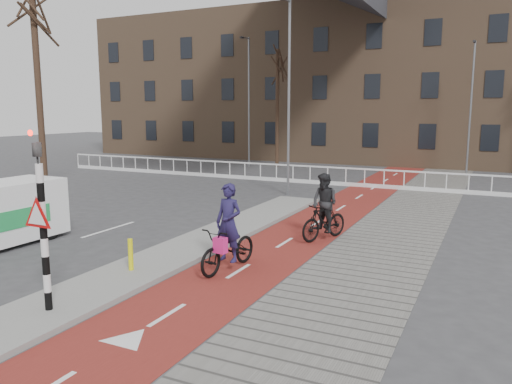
% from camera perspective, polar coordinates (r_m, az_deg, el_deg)
% --- Properties ---
extents(ground, '(120.00, 120.00, 0.00)m').
position_cam_1_polar(ground, '(11.85, -13.21, -10.58)').
color(ground, '#38383A').
rests_on(ground, ground).
extents(bike_lane, '(2.50, 60.00, 0.01)m').
position_cam_1_polar(bike_lane, '(19.83, 8.85, -2.34)').
color(bike_lane, maroon).
rests_on(bike_lane, ground).
extents(sidewalk, '(3.00, 60.00, 0.01)m').
position_cam_1_polar(sidewalk, '(19.22, 16.86, -3.01)').
color(sidewalk, slate).
rests_on(sidewalk, ground).
extents(curb_island, '(1.80, 16.00, 0.12)m').
position_cam_1_polar(curb_island, '(15.33, -5.82, -5.54)').
color(curb_island, gray).
rests_on(curb_island, ground).
extents(traffic_signal, '(0.80, 0.80, 3.68)m').
position_cam_1_polar(traffic_signal, '(10.33, -23.31, -2.60)').
color(traffic_signal, black).
rests_on(traffic_signal, curb_island).
extents(bollard, '(0.12, 0.12, 0.78)m').
position_cam_1_polar(bollard, '(12.62, -14.14, -6.94)').
color(bollard, yellow).
rests_on(bollard, curb_island).
extents(cyclist_near, '(1.02, 2.22, 2.20)m').
position_cam_1_polar(cyclist_near, '(12.52, -3.14, -5.66)').
color(cyclist_near, black).
rests_on(cyclist_near, bike_lane).
extents(cyclist_far, '(1.27, 2.00, 2.07)m').
position_cam_1_polar(cyclist_far, '(15.53, 7.81, -2.34)').
color(cyclist_far, black).
rests_on(cyclist_far, bike_lane).
extents(railing, '(28.00, 0.10, 0.99)m').
position_cam_1_polar(railing, '(28.55, 0.51, 1.97)').
color(railing, silver).
rests_on(railing, ground).
extents(townhouse_row, '(46.00, 10.00, 15.90)m').
position_cam_1_polar(townhouse_row, '(42.00, 12.20, 14.41)').
color(townhouse_row, '#7F6047').
rests_on(townhouse_row, ground).
extents(tree_left, '(0.28, 0.28, 9.40)m').
position_cam_1_polar(tree_left, '(23.78, -23.57, 10.32)').
color(tree_left, black).
rests_on(tree_left, ground).
extents(tree_mid, '(0.25, 0.25, 8.12)m').
position_cam_1_polar(tree_mid, '(35.47, 2.44, 9.49)').
color(tree_mid, black).
rests_on(tree_mid, ground).
extents(streetlight_near, '(0.12, 0.12, 8.88)m').
position_cam_1_polar(streetlight_near, '(23.45, 3.78, 10.46)').
color(streetlight_near, slate).
rests_on(streetlight_near, ground).
extents(streetlight_left, '(0.12, 0.12, 8.89)m').
position_cam_1_polar(streetlight_left, '(35.34, -0.82, 10.12)').
color(streetlight_left, slate).
rests_on(streetlight_left, ground).
extents(streetlight_right, '(0.12, 0.12, 8.04)m').
position_cam_1_polar(streetlight_right, '(33.37, 23.32, 8.68)').
color(streetlight_right, slate).
rests_on(streetlight_right, ground).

